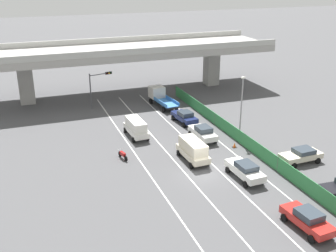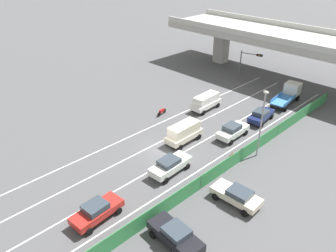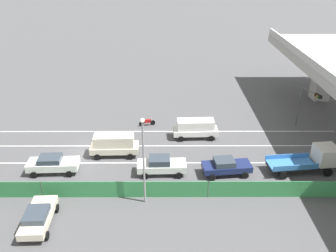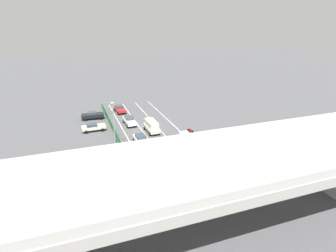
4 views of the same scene
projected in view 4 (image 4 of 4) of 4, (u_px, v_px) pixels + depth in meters
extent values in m
plane|color=#4C4C4F|center=(148.00, 127.00, 54.62)|extent=(300.00, 300.00, 0.00)
cube|color=silver|center=(181.00, 132.00, 52.05)|extent=(0.14, 45.53, 0.01)
cube|color=silver|center=(164.00, 134.00, 50.97)|extent=(0.14, 45.53, 0.01)
cube|color=silver|center=(147.00, 137.00, 49.89)|extent=(0.14, 45.53, 0.01)
cube|color=silver|center=(128.00, 139.00, 48.82)|extent=(0.14, 45.53, 0.01)
cube|color=#A09E99|center=(231.00, 165.00, 26.28)|extent=(47.22, 11.40, 1.02)
cube|color=#B2B2AD|center=(206.00, 135.00, 30.75)|extent=(47.22, 0.30, 0.90)
cube|color=#B2B2AD|center=(271.00, 186.00, 21.13)|extent=(47.22, 0.30, 0.90)
cube|color=#A09E99|center=(71.00, 233.00, 22.76)|extent=(2.15, 2.15, 6.21)
cube|color=#338447|center=(117.00, 137.00, 47.92)|extent=(0.06, 41.53, 1.55)
cylinder|color=#4C514C|center=(102.00, 105.00, 66.16)|extent=(0.10, 0.10, 1.55)
cylinder|color=#4C514C|center=(111.00, 124.00, 54.00)|extent=(0.10, 0.10, 1.55)
cylinder|color=#4C514C|center=(125.00, 153.00, 41.84)|extent=(0.10, 0.10, 1.55)
cylinder|color=#4C514C|center=(151.00, 207.00, 29.67)|extent=(0.10, 0.10, 1.55)
cube|color=navy|center=(150.00, 156.00, 41.13)|extent=(2.22, 4.61, 0.58)
cube|color=#333D47|center=(149.00, 152.00, 41.15)|extent=(1.72, 1.97, 0.52)
cylinder|color=black|center=(160.00, 161.00, 40.38)|extent=(0.29, 0.66, 0.64)
cylinder|color=black|center=(149.00, 164.00, 39.66)|extent=(0.29, 0.66, 0.64)
cylinder|color=black|center=(152.00, 153.00, 42.91)|extent=(0.29, 0.66, 0.64)
cylinder|color=black|center=(141.00, 155.00, 42.19)|extent=(0.29, 0.66, 0.64)
cube|color=silver|center=(188.00, 143.00, 45.48)|extent=(1.93, 4.93, 0.61)
cube|color=silver|center=(188.00, 138.00, 45.19)|extent=(1.69, 4.04, 1.03)
cylinder|color=black|center=(197.00, 148.00, 44.53)|extent=(0.25, 0.65, 0.64)
cylinder|color=black|center=(187.00, 150.00, 43.91)|extent=(0.25, 0.65, 0.64)
cylinder|color=black|center=(188.00, 141.00, 47.39)|extent=(0.25, 0.65, 0.64)
cylinder|color=black|center=(179.00, 142.00, 46.77)|extent=(0.25, 0.65, 0.64)
cube|color=beige|center=(152.00, 128.00, 51.68)|extent=(1.98, 4.81, 0.64)
cube|color=beige|center=(152.00, 124.00, 51.36)|extent=(1.73, 3.95, 1.14)
cylinder|color=black|center=(159.00, 133.00, 50.76)|extent=(0.24, 0.65, 0.64)
cylinder|color=black|center=(150.00, 134.00, 50.12)|extent=(0.24, 0.65, 0.64)
cylinder|color=black|center=(154.00, 127.00, 53.57)|extent=(0.24, 0.65, 0.64)
cylinder|color=black|center=(145.00, 128.00, 52.94)|extent=(0.24, 0.65, 0.64)
cube|color=white|center=(141.00, 140.00, 46.40)|extent=(1.89, 4.54, 0.64)
cube|color=#333D47|center=(141.00, 136.00, 46.36)|extent=(1.61, 1.94, 0.57)
cylinder|color=black|center=(149.00, 145.00, 45.54)|extent=(0.24, 0.65, 0.64)
cylinder|color=black|center=(138.00, 147.00, 44.94)|extent=(0.24, 0.65, 0.64)
cylinder|color=black|center=(144.00, 139.00, 48.20)|extent=(0.24, 0.65, 0.64)
cylinder|color=black|center=(134.00, 140.00, 47.59)|extent=(0.24, 0.65, 0.64)
cube|color=red|center=(120.00, 109.00, 62.99)|extent=(2.12, 4.60, 0.61)
cube|color=#333D47|center=(120.00, 107.00, 62.88)|extent=(1.71, 2.00, 0.55)
cylinder|color=black|center=(126.00, 112.00, 62.21)|extent=(0.27, 0.66, 0.64)
cylinder|color=black|center=(118.00, 113.00, 61.52)|extent=(0.27, 0.66, 0.64)
cylinder|color=black|center=(122.00, 109.00, 64.79)|extent=(0.27, 0.66, 0.64)
cylinder|color=black|center=(115.00, 110.00, 64.11)|extent=(0.27, 0.66, 0.64)
cube|color=silver|center=(130.00, 121.00, 55.31)|extent=(1.99, 4.73, 0.68)
cube|color=#333D47|center=(129.00, 118.00, 55.29)|extent=(1.66, 2.09, 0.49)
cylinder|color=black|center=(136.00, 125.00, 54.44)|extent=(0.25, 0.65, 0.64)
cylinder|color=black|center=(127.00, 126.00, 53.81)|extent=(0.25, 0.65, 0.64)
cylinder|color=black|center=(132.00, 120.00, 57.17)|extent=(0.25, 0.65, 0.64)
cylinder|color=black|center=(123.00, 121.00, 56.54)|extent=(0.25, 0.65, 0.64)
cube|color=black|center=(169.00, 179.00, 35.11)|extent=(2.29, 6.45, 0.25)
cube|color=beige|center=(177.00, 181.00, 32.92)|extent=(2.20, 2.10, 1.66)
cube|color=#3875BC|center=(165.00, 174.00, 35.91)|extent=(2.47, 4.46, 0.10)
cube|color=#3875BC|center=(172.00, 171.00, 36.22)|extent=(0.55, 4.25, 0.48)
cube|color=#3875BC|center=(158.00, 174.00, 35.42)|extent=(0.55, 4.25, 0.48)
cylinder|color=black|center=(184.00, 187.00, 33.84)|extent=(0.35, 0.82, 0.80)
cylinder|color=black|center=(169.00, 192.00, 33.01)|extent=(0.35, 0.82, 0.80)
cylinder|color=black|center=(168.00, 172.00, 37.44)|extent=(0.35, 0.82, 0.80)
cylinder|color=black|center=(155.00, 175.00, 36.61)|extent=(0.35, 0.82, 0.80)
cylinder|color=black|center=(193.00, 133.00, 50.91)|extent=(0.23, 0.61, 0.60)
cylinder|color=black|center=(189.00, 130.00, 51.97)|extent=(0.23, 0.61, 0.60)
cube|color=maroon|center=(191.00, 130.00, 51.34)|extent=(0.48, 0.96, 0.36)
cylinder|color=#B2B2B2|center=(193.00, 129.00, 50.77)|extent=(0.59, 0.16, 0.03)
cube|color=black|center=(93.00, 115.00, 58.57)|extent=(4.78, 2.13, 0.70)
cube|color=#333D47|center=(92.00, 113.00, 58.32)|extent=(1.97, 1.73, 0.47)
cylinder|color=black|center=(100.00, 116.00, 60.00)|extent=(0.65, 0.26, 0.64)
cylinder|color=black|center=(101.00, 118.00, 58.34)|extent=(0.65, 0.26, 0.64)
cylinder|color=black|center=(85.00, 117.00, 59.16)|extent=(0.65, 0.26, 0.64)
cylinder|color=black|center=(85.00, 120.00, 57.50)|extent=(0.65, 0.26, 0.64)
cube|color=beige|center=(94.00, 127.00, 52.20)|extent=(4.50, 2.02, 0.57)
cube|color=#333D47|center=(92.00, 125.00, 51.90)|extent=(2.04, 1.70, 0.46)
cylinder|color=black|center=(101.00, 127.00, 53.69)|extent=(0.65, 0.25, 0.64)
cylinder|color=black|center=(103.00, 130.00, 52.09)|extent=(0.65, 0.25, 0.64)
cylinder|color=black|center=(85.00, 129.00, 52.62)|extent=(0.65, 0.25, 0.64)
cylinder|color=black|center=(86.00, 132.00, 51.03)|extent=(0.65, 0.25, 0.64)
cylinder|color=#47474C|center=(248.00, 163.00, 35.14)|extent=(0.18, 0.18, 5.12)
cylinder|color=#47474C|center=(241.00, 151.00, 33.47)|extent=(3.20, 0.92, 0.12)
cube|color=black|center=(234.00, 153.00, 32.79)|extent=(1.00, 0.51, 0.32)
sphere|color=#390706|center=(235.00, 152.00, 33.07)|extent=(0.20, 0.20, 0.20)
sphere|color=#EFA319|center=(233.00, 153.00, 32.91)|extent=(0.20, 0.20, 0.20)
sphere|color=black|center=(231.00, 154.00, 32.75)|extent=(0.20, 0.20, 0.20)
cylinder|color=gray|center=(114.00, 125.00, 45.24)|extent=(0.16, 0.16, 7.23)
ellipsoid|color=silver|center=(112.00, 103.00, 43.89)|extent=(0.60, 0.36, 0.28)
cone|color=orange|center=(123.00, 138.00, 48.76)|extent=(0.36, 0.36, 0.56)
cube|color=black|center=(123.00, 139.00, 48.86)|extent=(0.47, 0.47, 0.03)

